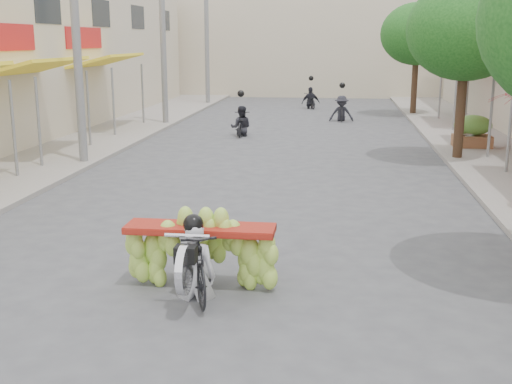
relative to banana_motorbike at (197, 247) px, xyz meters
name	(u,v)px	position (x,y,z in m)	size (l,w,h in m)	color
sidewalk_left	(73,145)	(-6.92, 12.01, -0.62)	(4.00, 60.00, 0.12)	gray
sidewalk_right	(504,154)	(7.08, 12.01, -0.62)	(4.00, 60.00, 0.12)	gray
far_building	(312,40)	(0.08, 35.01, 2.82)	(20.00, 6.00, 7.00)	beige
utility_pole_mid	(75,21)	(-5.32, 9.01, 3.35)	(0.60, 0.24, 8.00)	slate
utility_pole_far	(163,27)	(-5.32, 18.01, 3.35)	(0.60, 0.24, 8.00)	slate
utility_pole_back	(207,31)	(-5.32, 27.01, 3.35)	(0.60, 0.24, 8.00)	slate
street_tree_mid	(466,30)	(5.48, 11.01, 3.10)	(3.40, 3.40, 5.25)	#3A2719
street_tree_far	(417,34)	(5.48, 23.01, 3.10)	(3.40, 3.40, 5.25)	#3A2719
produce_crate_far	(473,129)	(6.28, 13.01, 0.03)	(1.20, 0.88, 1.16)	brown
banana_motorbike	(197,247)	(0.00, 0.00, 0.00)	(2.20, 1.88, 2.02)	black
pedestrian	(470,122)	(6.16, 12.91, 0.27)	(0.90, 0.65, 1.66)	white
bg_motorbike_a	(241,116)	(-1.69, 15.33, 0.08)	(0.81, 1.56, 1.95)	black
bg_motorbike_b	(342,101)	(2.07, 20.33, 0.20)	(1.08, 1.51, 1.95)	black
bg_motorbike_c	(311,93)	(0.48, 25.55, 0.16)	(1.09, 1.50, 1.95)	black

